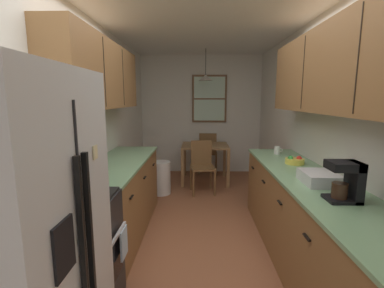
{
  "coord_description": "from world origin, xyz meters",
  "views": [
    {
      "loc": [
        -0.05,
        -2.38,
        1.63
      ],
      "look_at": [
        -0.14,
        1.31,
        1.01
      ],
      "focal_mm": 25.41,
      "sensor_mm": 36.0,
      "label": 1
    }
  ],
  "objects_px": {
    "table_serving_bowl": "(205,143)",
    "dish_rack": "(319,178)",
    "storage_canister": "(97,167)",
    "dining_chair_far": "(208,151)",
    "dining_chair_near": "(202,164)",
    "dining_table": "(205,151)",
    "fruit_bowl": "(295,161)",
    "trash_bin": "(161,178)",
    "stove_range": "(71,256)",
    "refrigerator": "(7,262)",
    "mug_by_coffeemaker": "(277,150)",
    "coffee_maker": "(347,180)",
    "microwave_over_range": "(42,94)"
  },
  "relations": [
    {
      "from": "dining_chair_near",
      "to": "storage_canister",
      "type": "height_order",
      "value": "storage_canister"
    },
    {
      "from": "refrigerator",
      "to": "stove_range",
      "type": "bearing_deg",
      "value": 94.69
    },
    {
      "from": "dining_table",
      "to": "table_serving_bowl",
      "type": "distance_m",
      "value": 0.15
    },
    {
      "from": "dining_table",
      "to": "trash_bin",
      "type": "relative_size",
      "value": 1.6
    },
    {
      "from": "coffee_maker",
      "to": "dining_table",
      "type": "bearing_deg",
      "value": 105.69
    },
    {
      "from": "stove_range",
      "to": "dining_table",
      "type": "xyz_separation_m",
      "value": [
        1.07,
        3.39,
        0.15
      ]
    },
    {
      "from": "dining_chair_far",
      "to": "mug_by_coffeemaker",
      "type": "height_order",
      "value": "mug_by_coffeemaker"
    },
    {
      "from": "dining_chair_near",
      "to": "refrigerator",
      "type": "bearing_deg",
      "value": -105.2
    },
    {
      "from": "dining_chair_far",
      "to": "table_serving_bowl",
      "type": "bearing_deg",
      "value": -97.09
    },
    {
      "from": "dining_chair_near",
      "to": "fruit_bowl",
      "type": "height_order",
      "value": "fruit_bowl"
    },
    {
      "from": "refrigerator",
      "to": "stove_range",
      "type": "distance_m",
      "value": 0.82
    },
    {
      "from": "stove_range",
      "to": "fruit_bowl",
      "type": "distance_m",
      "value": 2.4
    },
    {
      "from": "refrigerator",
      "to": "mug_by_coffeemaker",
      "type": "bearing_deg",
      "value": 51.56
    },
    {
      "from": "coffee_maker",
      "to": "fruit_bowl",
      "type": "height_order",
      "value": "coffee_maker"
    },
    {
      "from": "dining_chair_near",
      "to": "dining_table",
      "type": "bearing_deg",
      "value": 83.81
    },
    {
      "from": "refrigerator",
      "to": "stove_range",
      "type": "height_order",
      "value": "refrigerator"
    },
    {
      "from": "dish_rack",
      "to": "table_serving_bowl",
      "type": "distance_m",
      "value": 3.09
    },
    {
      "from": "dining_chair_near",
      "to": "coffee_maker",
      "type": "bearing_deg",
      "value": -69.86
    },
    {
      "from": "microwave_over_range",
      "to": "mug_by_coffeemaker",
      "type": "xyz_separation_m",
      "value": [
        2.1,
        1.72,
        -0.71
      ]
    },
    {
      "from": "dining_chair_near",
      "to": "dish_rack",
      "type": "xyz_separation_m",
      "value": [
        0.99,
        -2.32,
        0.45
      ]
    },
    {
      "from": "refrigerator",
      "to": "mug_by_coffeemaker",
      "type": "distance_m",
      "value": 3.1
    },
    {
      "from": "trash_bin",
      "to": "storage_canister",
      "type": "bearing_deg",
      "value": -98.27
    },
    {
      "from": "refrigerator",
      "to": "coffee_maker",
      "type": "relative_size",
      "value": 6.08
    },
    {
      "from": "refrigerator",
      "to": "mug_by_coffeemaker",
      "type": "xyz_separation_m",
      "value": [
        1.93,
        2.43,
        0.07
      ]
    },
    {
      "from": "dining_table",
      "to": "microwave_over_range",
      "type": "bearing_deg",
      "value": -109.29
    },
    {
      "from": "stove_range",
      "to": "dining_chair_far",
      "type": "distance_m",
      "value": 4.16
    },
    {
      "from": "dining_table",
      "to": "storage_canister",
      "type": "distance_m",
      "value": 3.01
    },
    {
      "from": "dish_rack",
      "to": "microwave_over_range",
      "type": "bearing_deg",
      "value": -167.53
    },
    {
      "from": "trash_bin",
      "to": "dish_rack",
      "type": "height_order",
      "value": "dish_rack"
    },
    {
      "from": "mug_by_coffeemaker",
      "to": "fruit_bowl",
      "type": "xyz_separation_m",
      "value": [
        0.05,
        -0.53,
        -0.02
      ]
    },
    {
      "from": "dining_table",
      "to": "mug_by_coffeemaker",
      "type": "relative_size",
      "value": 8.12
    },
    {
      "from": "dining_chair_near",
      "to": "table_serving_bowl",
      "type": "distance_m",
      "value": 0.68
    },
    {
      "from": "stove_range",
      "to": "fruit_bowl",
      "type": "xyz_separation_m",
      "value": [
        2.04,
        1.19,
        0.47
      ]
    },
    {
      "from": "dining_chair_far",
      "to": "coffee_maker",
      "type": "bearing_deg",
      "value": -77.67
    },
    {
      "from": "fruit_bowl",
      "to": "refrigerator",
      "type": "bearing_deg",
      "value": -136.18
    },
    {
      "from": "dining_table",
      "to": "trash_bin",
      "type": "bearing_deg",
      "value": -137.23
    },
    {
      "from": "dining_chair_far",
      "to": "mug_by_coffeemaker",
      "type": "relative_size",
      "value": 8.15
    },
    {
      "from": "microwave_over_range",
      "to": "trash_bin",
      "type": "distance_m",
      "value": 3.04
    },
    {
      "from": "dining_table",
      "to": "fruit_bowl",
      "type": "xyz_separation_m",
      "value": [
        0.96,
        -2.2,
        0.32
      ]
    },
    {
      "from": "microwave_over_range",
      "to": "fruit_bowl",
      "type": "relative_size",
      "value": 2.68
    },
    {
      "from": "dish_rack",
      "to": "table_serving_bowl",
      "type": "relative_size",
      "value": 1.85
    },
    {
      "from": "microwave_over_range",
      "to": "dining_chair_far",
      "type": "height_order",
      "value": "microwave_over_range"
    },
    {
      "from": "stove_range",
      "to": "dining_chair_near",
      "type": "bearing_deg",
      "value": 70.13
    },
    {
      "from": "storage_canister",
      "to": "coffee_maker",
      "type": "height_order",
      "value": "coffee_maker"
    },
    {
      "from": "refrigerator",
      "to": "coffee_maker",
      "type": "height_order",
      "value": "refrigerator"
    },
    {
      "from": "table_serving_bowl",
      "to": "dish_rack",
      "type": "bearing_deg",
      "value": -72.71
    },
    {
      "from": "dining_chair_near",
      "to": "storage_canister",
      "type": "xyz_separation_m",
      "value": [
        -1.01,
        -2.18,
        0.5
      ]
    },
    {
      "from": "dining_chair_near",
      "to": "trash_bin",
      "type": "height_order",
      "value": "dining_chair_near"
    },
    {
      "from": "stove_range",
      "to": "dining_chair_far",
      "type": "height_order",
      "value": "stove_range"
    },
    {
      "from": "storage_canister",
      "to": "table_serving_bowl",
      "type": "relative_size",
      "value": 1.04
    }
  ]
}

